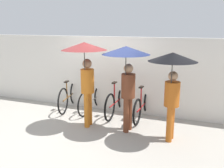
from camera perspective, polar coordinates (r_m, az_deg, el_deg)
name	(u,v)px	position (r m, az deg, el deg)	size (l,w,h in m)	color
ground_plane	(82,131)	(6.07, -6.78, -10.57)	(30.00, 30.00, 0.00)	#9E998E
back_wall	(109,74)	(7.22, -0.81, 2.32)	(11.13, 0.12, 2.14)	silver
parked_bicycle_0	(69,96)	(7.55, -9.75, -2.65)	(0.50, 1.73, 1.05)	black
parked_bicycle_1	(93,99)	(7.25, -4.47, -3.36)	(0.44, 1.66, 1.05)	black
parked_bicycle_2	(117,101)	(6.96, 1.08, -3.88)	(0.44, 1.81, 1.08)	black
parked_bicycle_3	(143,105)	(6.75, 7.02, -4.78)	(0.44, 1.74, 1.11)	black
pedestrian_leading	(85,60)	(5.83, -6.09, 5.37)	(1.05, 1.05, 2.07)	#C66B1E
pedestrian_center	(127,64)	(5.51, 3.38, 4.50)	(1.06, 1.06, 2.01)	brown
pedestrian_trailing	(172,73)	(5.19, 13.63, 2.55)	(0.98, 0.98, 1.93)	#B25619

